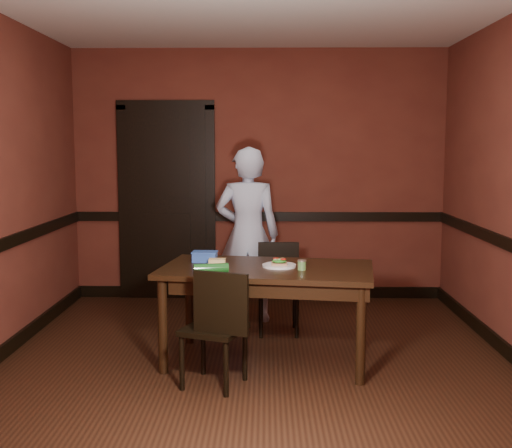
{
  "coord_description": "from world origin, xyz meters",
  "views": [
    {
      "loc": [
        0.08,
        -4.71,
        1.67
      ],
      "look_at": [
        0.0,
        0.35,
        1.05
      ],
      "focal_mm": 45.0,
      "sensor_mm": 36.0,
      "label": 1
    }
  ],
  "objects_px": {
    "chair_far": "(278,289)",
    "chair_near": "(214,327)",
    "dining_table": "(267,315)",
    "sandwich_plate": "(279,264)",
    "cheese_saucer": "(217,263)",
    "person": "(248,235)",
    "sauce_jar": "(302,265)",
    "food_tub": "(205,257)"
  },
  "relations": [
    {
      "from": "dining_table",
      "to": "sauce_jar",
      "type": "bearing_deg",
      "value": -16.42
    },
    {
      "from": "sandwich_plate",
      "to": "food_tub",
      "type": "height_order",
      "value": "food_tub"
    },
    {
      "from": "dining_table",
      "to": "cheese_saucer",
      "type": "distance_m",
      "value": 0.55
    },
    {
      "from": "cheese_saucer",
      "to": "dining_table",
      "type": "bearing_deg",
      "value": -7.01
    },
    {
      "from": "sauce_jar",
      "to": "cheese_saucer",
      "type": "height_order",
      "value": "sauce_jar"
    },
    {
      "from": "sandwich_plate",
      "to": "chair_far",
      "type": "bearing_deg",
      "value": 89.32
    },
    {
      "from": "cheese_saucer",
      "to": "sauce_jar",
      "type": "bearing_deg",
      "value": -14.57
    },
    {
      "from": "dining_table",
      "to": "chair_far",
      "type": "bearing_deg",
      "value": 90.77
    },
    {
      "from": "cheese_saucer",
      "to": "food_tub",
      "type": "height_order",
      "value": "food_tub"
    },
    {
      "from": "person",
      "to": "cheese_saucer",
      "type": "bearing_deg",
      "value": 81.5
    },
    {
      "from": "sandwich_plate",
      "to": "food_tub",
      "type": "relative_size",
      "value": 1.26
    },
    {
      "from": "chair_near",
      "to": "food_tub",
      "type": "relative_size",
      "value": 4.07
    },
    {
      "from": "person",
      "to": "sauce_jar",
      "type": "height_order",
      "value": "person"
    },
    {
      "from": "chair_far",
      "to": "food_tub",
      "type": "distance_m",
      "value": 0.91
    },
    {
      "from": "cheese_saucer",
      "to": "chair_near",
      "type": "bearing_deg",
      "value": -88.35
    },
    {
      "from": "chair_far",
      "to": "chair_near",
      "type": "xyz_separation_m",
      "value": [
        -0.47,
        -1.27,
        0.02
      ]
    },
    {
      "from": "person",
      "to": "chair_near",
      "type": "bearing_deg",
      "value": 85.17
    },
    {
      "from": "chair_near",
      "to": "sandwich_plate",
      "type": "height_order",
      "value": "chair_near"
    },
    {
      "from": "sauce_jar",
      "to": "cheese_saucer",
      "type": "distance_m",
      "value": 0.67
    },
    {
      "from": "dining_table",
      "to": "chair_far",
      "type": "relative_size",
      "value": 2.0
    },
    {
      "from": "chair_far",
      "to": "chair_near",
      "type": "distance_m",
      "value": 1.36
    },
    {
      "from": "food_tub",
      "to": "cheese_saucer",
      "type": "bearing_deg",
      "value": -51.81
    },
    {
      "from": "chair_near",
      "to": "person",
      "type": "height_order",
      "value": "person"
    },
    {
      "from": "chair_near",
      "to": "sauce_jar",
      "type": "xyz_separation_m",
      "value": [
        0.63,
        0.38,
        0.37
      ]
    },
    {
      "from": "dining_table",
      "to": "cheese_saucer",
      "type": "xyz_separation_m",
      "value": [
        -0.38,
        0.05,
        0.4
      ]
    },
    {
      "from": "chair_near",
      "to": "sandwich_plate",
      "type": "xyz_separation_m",
      "value": [
        0.46,
        0.51,
        0.35
      ]
    },
    {
      "from": "person",
      "to": "sauce_jar",
      "type": "bearing_deg",
      "value": 109.94
    },
    {
      "from": "sauce_jar",
      "to": "food_tub",
      "type": "bearing_deg",
      "value": 156.34
    },
    {
      "from": "dining_table",
      "to": "person",
      "type": "height_order",
      "value": "person"
    },
    {
      "from": "dining_table",
      "to": "chair_near",
      "type": "bearing_deg",
      "value": -118.11
    },
    {
      "from": "person",
      "to": "food_tub",
      "type": "distance_m",
      "value": 1.04
    },
    {
      "from": "dining_table",
      "to": "sandwich_plate",
      "type": "distance_m",
      "value": 0.4
    },
    {
      "from": "chair_far",
      "to": "cheese_saucer",
      "type": "bearing_deg",
      "value": -125.03
    },
    {
      "from": "sauce_jar",
      "to": "chair_far",
      "type": "bearing_deg",
      "value": 99.99
    },
    {
      "from": "chair_far",
      "to": "cheese_saucer",
      "type": "distance_m",
      "value": 0.95
    },
    {
      "from": "sandwich_plate",
      "to": "sauce_jar",
      "type": "bearing_deg",
      "value": -37.48
    },
    {
      "from": "dining_table",
      "to": "person",
      "type": "relative_size",
      "value": 0.96
    },
    {
      "from": "chair_near",
      "to": "cheese_saucer",
      "type": "xyz_separation_m",
      "value": [
        -0.02,
        0.55,
        0.35
      ]
    },
    {
      "from": "sandwich_plate",
      "to": "sauce_jar",
      "type": "relative_size",
      "value": 3.37
    },
    {
      "from": "person",
      "to": "cheese_saucer",
      "type": "distance_m",
      "value": 1.17
    },
    {
      "from": "dining_table",
      "to": "chair_near",
      "type": "xyz_separation_m",
      "value": [
        -0.37,
        -0.5,
        0.04
      ]
    },
    {
      "from": "chair_far",
      "to": "sauce_jar",
      "type": "distance_m",
      "value": 0.99
    }
  ]
}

